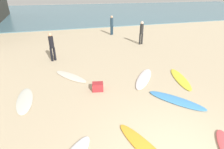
{
  "coord_description": "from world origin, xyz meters",
  "views": [
    {
      "loc": [
        -2.62,
        -2.44,
        3.97
      ],
      "look_at": [
        -0.36,
        4.83,
        0.3
      ],
      "focal_mm": 27.99,
      "sensor_mm": 36.0,
      "label": 1
    }
  ],
  "objects_px": {
    "beachgoer_mid": "(52,45)",
    "beach_cooler": "(98,87)",
    "beachgoer_near": "(112,24)",
    "beachgoer_far": "(142,32)",
    "surfboard_8": "(25,100)",
    "surfboard_2": "(180,79)",
    "surfboard_1": "(144,78)",
    "surfboard_0": "(71,76)",
    "surfboard_5": "(176,100)"
  },
  "relations": [
    {
      "from": "surfboard_2",
      "to": "beachgoer_far",
      "type": "height_order",
      "value": "beachgoer_far"
    },
    {
      "from": "beach_cooler",
      "to": "beachgoer_far",
      "type": "bearing_deg",
      "value": 50.76
    },
    {
      "from": "surfboard_5",
      "to": "beachgoer_near",
      "type": "bearing_deg",
      "value": -131.61
    },
    {
      "from": "surfboard_0",
      "to": "beach_cooler",
      "type": "distance_m",
      "value": 1.98
    },
    {
      "from": "surfboard_8",
      "to": "beachgoer_far",
      "type": "distance_m",
      "value": 10.09
    },
    {
      "from": "surfboard_0",
      "to": "beach_cooler",
      "type": "xyz_separation_m",
      "value": [
        1.03,
        -1.69,
        0.14
      ]
    },
    {
      "from": "surfboard_1",
      "to": "beach_cooler",
      "type": "bearing_deg",
      "value": 47.35
    },
    {
      "from": "beachgoer_near",
      "to": "beachgoer_far",
      "type": "bearing_deg",
      "value": 77.33
    },
    {
      "from": "beachgoer_mid",
      "to": "beachgoer_near",
      "type": "bearing_deg",
      "value": 17.79
    },
    {
      "from": "surfboard_2",
      "to": "beach_cooler",
      "type": "relative_size",
      "value": 5.03
    },
    {
      "from": "surfboard_0",
      "to": "surfboard_5",
      "type": "distance_m",
      "value": 5.12
    },
    {
      "from": "surfboard_5",
      "to": "surfboard_8",
      "type": "bearing_deg",
      "value": -54.2
    },
    {
      "from": "surfboard_8",
      "to": "beachgoer_mid",
      "type": "bearing_deg",
      "value": 72.0
    },
    {
      "from": "beachgoer_near",
      "to": "beachgoer_far",
      "type": "xyz_separation_m",
      "value": [
        1.26,
        -3.95,
        0.0
      ]
    },
    {
      "from": "beachgoer_near",
      "to": "beach_cooler",
      "type": "relative_size",
      "value": 3.9
    },
    {
      "from": "surfboard_2",
      "to": "beachgoer_far",
      "type": "distance_m",
      "value": 6.46
    },
    {
      "from": "surfboard_2",
      "to": "beachgoer_far",
      "type": "xyz_separation_m",
      "value": [
        0.87,
        6.32,
        1.0
      ]
    },
    {
      "from": "beachgoer_near",
      "to": "beach_cooler",
      "type": "xyz_separation_m",
      "value": [
        -3.75,
        -10.09,
        -0.85
      ]
    },
    {
      "from": "beachgoer_near",
      "to": "surfboard_2",
      "type": "bearing_deg",
      "value": 61.78
    },
    {
      "from": "surfboard_0",
      "to": "surfboard_5",
      "type": "relative_size",
      "value": 0.96
    },
    {
      "from": "beachgoer_far",
      "to": "beach_cooler",
      "type": "distance_m",
      "value": 7.97
    },
    {
      "from": "surfboard_1",
      "to": "beach_cooler",
      "type": "xyz_separation_m",
      "value": [
        -2.43,
        -0.39,
        0.14
      ]
    },
    {
      "from": "surfboard_0",
      "to": "surfboard_2",
      "type": "height_order",
      "value": "surfboard_0"
    },
    {
      "from": "surfboard_1",
      "to": "beachgoer_mid",
      "type": "bearing_deg",
      "value": -4.88
    },
    {
      "from": "surfboard_0",
      "to": "surfboard_1",
      "type": "distance_m",
      "value": 3.69
    },
    {
      "from": "surfboard_2",
      "to": "beachgoer_mid",
      "type": "xyz_separation_m",
      "value": [
        -5.96,
        4.55,
        0.94
      ]
    },
    {
      "from": "surfboard_1",
      "to": "beachgoer_mid",
      "type": "height_order",
      "value": "beachgoer_mid"
    },
    {
      "from": "beachgoer_near",
      "to": "beach_cooler",
      "type": "bearing_deg",
      "value": 39.2
    },
    {
      "from": "beachgoer_near",
      "to": "beachgoer_far",
      "type": "height_order",
      "value": "beachgoer_far"
    },
    {
      "from": "beachgoer_mid",
      "to": "beachgoer_far",
      "type": "relative_size",
      "value": 0.95
    },
    {
      "from": "surfboard_8",
      "to": "beachgoer_mid",
      "type": "relative_size",
      "value": 1.13
    },
    {
      "from": "surfboard_5",
      "to": "beachgoer_far",
      "type": "bearing_deg",
      "value": -142.73
    },
    {
      "from": "surfboard_8",
      "to": "beach_cooler",
      "type": "xyz_separation_m",
      "value": [
        2.97,
        -0.05,
        0.14
      ]
    },
    {
      "from": "beachgoer_near",
      "to": "beachgoer_mid",
      "type": "bearing_deg",
      "value": 15.38
    },
    {
      "from": "surfboard_5",
      "to": "beachgoer_far",
      "type": "relative_size",
      "value": 1.23
    },
    {
      "from": "beachgoer_mid",
      "to": "beach_cooler",
      "type": "relative_size",
      "value": 3.72
    },
    {
      "from": "surfboard_1",
      "to": "beach_cooler",
      "type": "relative_size",
      "value": 5.17
    },
    {
      "from": "surfboard_0",
      "to": "beachgoer_near",
      "type": "distance_m",
      "value": 9.72
    },
    {
      "from": "surfboard_1",
      "to": "surfboard_5",
      "type": "xyz_separation_m",
      "value": [
        0.35,
        -2.13,
        0.0
      ]
    },
    {
      "from": "surfboard_1",
      "to": "beachgoer_near",
      "type": "relative_size",
      "value": 1.33
    },
    {
      "from": "surfboard_0",
      "to": "beachgoer_far",
      "type": "height_order",
      "value": "beachgoer_far"
    },
    {
      "from": "surfboard_1",
      "to": "surfboard_5",
      "type": "bearing_deg",
      "value": 137.59
    },
    {
      "from": "beachgoer_near",
      "to": "surfboard_0",
      "type": "bearing_deg",
      "value": 29.98
    },
    {
      "from": "surfboard_8",
      "to": "surfboard_2",
      "type": "bearing_deg",
      "value": -4.89
    },
    {
      "from": "surfboard_8",
      "to": "surfboard_5",
      "type": "bearing_deg",
      "value": -20.35
    },
    {
      "from": "surfboard_2",
      "to": "beachgoer_mid",
      "type": "distance_m",
      "value": 7.55
    },
    {
      "from": "surfboard_0",
      "to": "beachgoer_mid",
      "type": "bearing_deg",
      "value": -109.24
    },
    {
      "from": "beachgoer_mid",
      "to": "beachgoer_far",
      "type": "bearing_deg",
      "value": -13.42
    },
    {
      "from": "surfboard_5",
      "to": "beachgoer_near",
      "type": "relative_size",
      "value": 1.23
    },
    {
      "from": "surfboard_5",
      "to": "beachgoer_near",
      "type": "distance_m",
      "value": 11.91
    }
  ]
}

